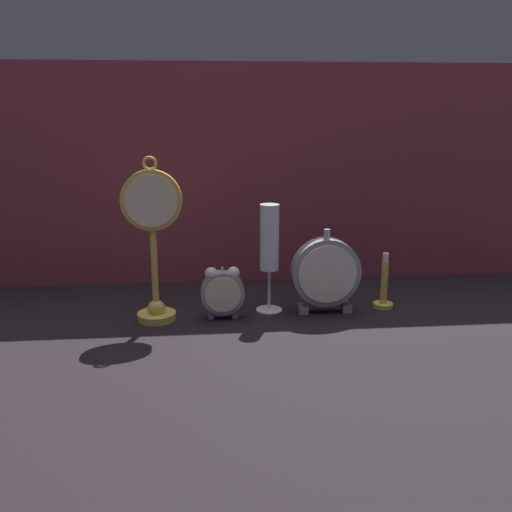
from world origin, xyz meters
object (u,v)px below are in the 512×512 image
alarm_clock_twin_bell (223,290)px  champagne_flute (269,245)px  mantel_clock_silver (326,273)px  pocket_watch_on_stand (153,240)px  brass_candlestick (384,290)px

alarm_clock_twin_bell → champagne_flute: 0.14m
alarm_clock_twin_bell → mantel_clock_silver: (0.23, 0.02, 0.03)m
pocket_watch_on_stand → mantel_clock_silver: size_ratio=1.85×
pocket_watch_on_stand → brass_candlestick: 0.53m
mantel_clock_silver → alarm_clock_twin_bell: bearing=-175.3°
champagne_flute → pocket_watch_on_stand: bearing=-171.9°
mantel_clock_silver → brass_candlestick: 0.15m
mantel_clock_silver → champagne_flute: 0.14m
champagne_flute → mantel_clock_silver: bearing=-10.3°
mantel_clock_silver → brass_candlestick: mantel_clock_silver is taller
mantel_clock_silver → brass_candlestick: (0.14, 0.02, -0.05)m
brass_candlestick → champagne_flute: bearing=179.3°
pocket_watch_on_stand → champagne_flute: (0.25, 0.04, -0.02)m
pocket_watch_on_stand → champagne_flute: size_ratio=1.45×
alarm_clock_twin_bell → champagne_flute: size_ratio=0.48×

